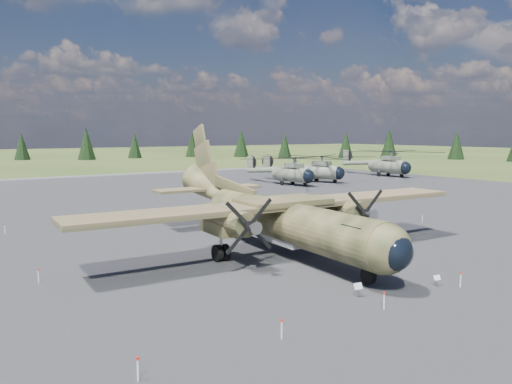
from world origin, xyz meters
TOP-DOWN VIEW (x-y plane):
  - ground at (0.00, 0.00)m, footprint 500.00×500.00m
  - apron at (0.00, 10.00)m, footprint 120.00×120.00m
  - transport_plane at (-1.28, -1.20)m, footprint 29.00×26.31m
  - helicopter_near at (27.12, 32.68)m, footprint 19.14×21.24m
  - helicopter_mid at (33.81, 33.86)m, footprint 22.90×22.90m
  - helicopter_far at (52.13, 34.90)m, footprint 19.44×22.75m
  - info_placard_left at (-3.68, -11.51)m, footprint 0.48×0.24m
  - info_placard_right at (1.11, -12.66)m, footprint 0.43×0.26m
  - barrier_fence at (-0.46, -0.08)m, footprint 33.12×29.62m
  - treeline at (-5.85, -2.21)m, footprint 282.42×281.88m

SIDE VIEW (x-z plane):
  - ground at x=0.00m, z-range 0.00..0.00m
  - apron at x=0.00m, z-range -0.02..0.02m
  - info_placard_right at x=1.11m, z-range 0.10..0.73m
  - info_placard_left at x=-3.68m, z-range 0.12..0.85m
  - barrier_fence at x=-0.46m, z-range 0.08..0.93m
  - transport_plane at x=-1.28m, z-range -2.03..7.52m
  - helicopter_near at x=27.12m, z-range 0.92..5.29m
  - helicopter_mid at x=33.81m, z-range 0.93..5.35m
  - helicopter_far at x=52.13m, z-range 1.02..5.88m
  - treeline at x=-5.85m, z-range -0.69..10.26m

